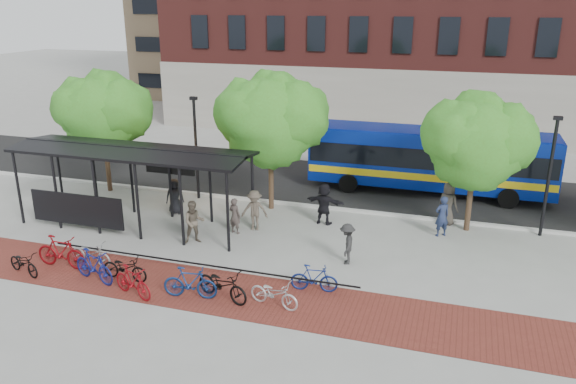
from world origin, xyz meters
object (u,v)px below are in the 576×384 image
(pedestrian_8, at_px, (194,222))
(pedestrian_9, at_px, (347,244))
(pedestrian_0, at_px, (175,196))
(bike_7, at_px, (190,283))
(pedestrian_5, at_px, (324,204))
(pedestrian_7, at_px, (442,216))
(pedestrian_6, at_px, (448,203))
(tree_a, at_px, (104,110))
(bus, at_px, (429,157))
(bike_2, at_px, (91,253))
(bike_0, at_px, (24,263))
(bike_1, at_px, (61,252))
(bike_5, at_px, (133,282))
(bike_10, at_px, (274,293))
(bike_3, at_px, (94,266))
(tree_b, at_px, (273,117))
(tree_c, at_px, (478,139))
(bike_8, at_px, (222,284))
(bus_shelter, at_px, (129,159))
(pedestrian_1, at_px, (235,216))
(lamp_post_left, at_px, (196,145))
(bike_4, at_px, (125,268))
(bike_11, at_px, (314,278))
(pedestrian_3, at_px, (255,210))
(lamp_post_right, at_px, (549,174))

(pedestrian_8, relative_size, pedestrian_9, 1.14)
(pedestrian_0, bearing_deg, bike_7, -86.12)
(pedestrian_5, xyz_separation_m, pedestrian_7, (5.06, 0.15, -0.06))
(pedestrian_6, bearing_deg, pedestrian_0, 40.22)
(tree_a, relative_size, bike_7, 3.31)
(bus, height_order, bike_2, bus)
(bike_0, height_order, pedestrian_9, pedestrian_9)
(tree_a, bearing_deg, bike_1, -67.19)
(bike_5, height_order, pedestrian_8, pedestrian_8)
(bike_0, bearing_deg, pedestrian_8, -29.23)
(bike_10, height_order, pedestrian_9, pedestrian_9)
(bike_3, distance_m, bike_7, 3.79)
(bike_7, height_order, bike_10, bike_7)
(tree_b, bearing_deg, tree_c, -0.00)
(bus, relative_size, bike_0, 7.25)
(bike_5, xyz_separation_m, bike_8, (2.96, 0.72, 0.00))
(bus_shelter, height_order, pedestrian_1, bus_shelter)
(bike_7, height_order, pedestrian_0, pedestrian_0)
(bike_0, distance_m, bike_2, 2.32)
(bike_10, relative_size, pedestrian_6, 0.91)
(bus_shelter, xyz_separation_m, lamp_post_left, (1.13, 4.08, -0.25))
(bike_10, bearing_deg, bike_4, 100.57)
(bike_2, relative_size, pedestrian_8, 1.01)
(bus_shelter, bearing_deg, bike_4, -61.43)
(lamp_post_left, distance_m, bus, 11.85)
(tree_c, height_order, bike_11, tree_c)
(bus, bearing_deg, bike_5, -121.20)
(tree_a, distance_m, pedestrian_7, 17.22)
(tree_b, height_order, pedestrian_7, tree_b)
(bike_3, bearing_deg, bike_4, -49.98)
(bike_7, bearing_deg, bike_2, 68.60)
(lamp_post_left, height_order, pedestrian_3, lamp_post_left)
(tree_a, bearing_deg, pedestrian_7, -3.61)
(tree_a, bearing_deg, bike_2, -60.57)
(pedestrian_0, distance_m, pedestrian_8, 3.70)
(tree_a, height_order, tree_c, tree_a)
(lamp_post_right, height_order, pedestrian_7, lamp_post_right)
(bike_3, relative_size, pedestrian_6, 1.02)
(bike_2, relative_size, pedestrian_7, 1.03)
(tree_a, xyz_separation_m, bike_10, (12.01, -8.70, -3.77))
(pedestrian_1, xyz_separation_m, pedestrian_3, (0.66, 0.61, 0.10))
(lamp_post_right, xyz_separation_m, bike_10, (-8.90, -8.95, -2.28))
(tree_b, distance_m, bike_7, 9.83)
(bike_5, distance_m, bike_10, 4.81)
(tree_a, height_order, pedestrian_0, tree_a)
(bus, xyz_separation_m, bike_1, (-12.33, -13.09, -1.26))
(bike_8, xyz_separation_m, pedestrian_8, (-2.98, 3.93, 0.36))
(tree_a, distance_m, bike_3, 11.07)
(lamp_post_left, relative_size, bike_8, 2.46)
(pedestrian_7, bearing_deg, bike_1, -5.51)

